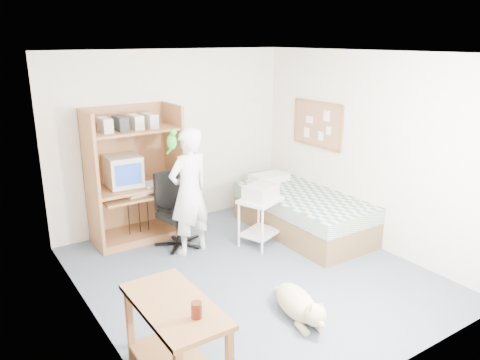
{
  "coord_description": "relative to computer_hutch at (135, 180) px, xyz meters",
  "views": [
    {
      "loc": [
        -2.84,
        -4.02,
        2.65
      ],
      "look_at": [
        0.06,
        0.33,
        1.05
      ],
      "focal_mm": 35.0,
      "sensor_mm": 36.0,
      "label": 1
    }
  ],
  "objects": [
    {
      "name": "drink_glass",
      "position": [
        -0.8,
        -3.19,
        -0.01
      ],
      "size": [
        0.08,
        0.08,
        0.12
      ],
      "primitive_type": "cylinder",
      "color": "#3E150A",
      "rests_on": "side_desk"
    },
    {
      "name": "wall_right",
      "position": [
        2.5,
        -1.74,
        0.43
      ],
      "size": [
        0.02,
        4.0,
        2.5
      ],
      "primitive_type": "cube",
      "color": "silver",
      "rests_on": "floor"
    },
    {
      "name": "bed",
      "position": [
        2.0,
        -1.12,
        -0.53
      ],
      "size": [
        1.02,
        2.02,
        0.66
      ],
      "color": "brown",
      "rests_on": "floor"
    },
    {
      "name": "printer_cart",
      "position": [
        1.27,
        -1.13,
        -0.4
      ],
      "size": [
        0.65,
        0.59,
        0.64
      ],
      "rotation": [
        0.0,
        0.0,
        0.37
      ],
      "color": "white",
      "rests_on": "floor"
    },
    {
      "name": "wall_left",
      "position": [
        -1.1,
        -1.74,
        0.43
      ],
      "size": [
        0.02,
        4.0,
        2.5
      ],
      "primitive_type": "cube",
      "color": "silver",
      "rests_on": "floor"
    },
    {
      "name": "printer",
      "position": [
        1.27,
        -1.13,
        -0.09
      ],
      "size": [
        0.51,
        0.45,
        0.18
      ],
      "primitive_type": "cube",
      "rotation": [
        0.0,
        0.0,
        0.37
      ],
      "color": "#BAB9B4",
      "rests_on": "printer_cart"
    },
    {
      "name": "dog",
      "position": [
        0.56,
        -2.74,
        -0.67
      ],
      "size": [
        0.42,
        0.93,
        0.35
      ],
      "rotation": [
        0.0,
        0.0,
        -0.19
      ],
      "color": "tan",
      "rests_on": "floor"
    },
    {
      "name": "parrot",
      "position": [
        0.19,
        -0.81,
        0.66
      ],
      "size": [
        0.12,
        0.21,
        0.33
      ],
      "rotation": [
        0.0,
        0.0,
        0.2
      ],
      "color": "#209816",
      "rests_on": "person"
    },
    {
      "name": "crt_monitor",
      "position": [
        -0.15,
        0.01,
        0.15
      ],
      "size": [
        0.45,
        0.47,
        0.41
      ],
      "rotation": [
        0.0,
        0.0,
        -0.05
      ],
      "color": "beige",
      "rests_on": "computer_hutch"
    },
    {
      "name": "floor",
      "position": [
        0.7,
        -1.74,
        -0.82
      ],
      "size": [
        4.0,
        4.0,
        0.0
      ],
      "primitive_type": "plane",
      "color": "#4D5668",
      "rests_on": "ground"
    },
    {
      "name": "person",
      "position": [
        0.39,
        -0.83,
        -0.01
      ],
      "size": [
        0.66,
        0.5,
        1.62
      ],
      "primitive_type": "imported",
      "rotation": [
        0.0,
        0.0,
        3.34
      ],
      "color": "white",
      "rests_on": "floor"
    },
    {
      "name": "corkboard",
      "position": [
        2.47,
        -0.84,
        0.63
      ],
      "size": [
        0.04,
        0.94,
        0.66
      ],
      "color": "#916441",
      "rests_on": "wall_right"
    },
    {
      "name": "keyboard",
      "position": [
        0.04,
        -0.16,
        -0.15
      ],
      "size": [
        0.47,
        0.22,
        0.03
      ],
      "primitive_type": "cube",
      "rotation": [
        0.0,
        0.0,
        0.15
      ],
      "color": "beige",
      "rests_on": "computer_hutch"
    },
    {
      "name": "office_chair",
      "position": [
        0.33,
        -0.53,
        -0.47
      ],
      "size": [
        0.55,
        0.55,
        0.98
      ],
      "rotation": [
        0.0,
        0.0,
        0.2
      ],
      "color": "black",
      "rests_on": "floor"
    },
    {
      "name": "ceiling",
      "position": [
        0.7,
        -1.74,
        1.68
      ],
      "size": [
        3.6,
        4.0,
        0.02
      ],
      "primitive_type": "cube",
      "color": "white",
      "rests_on": "wall_back"
    },
    {
      "name": "side_desk",
      "position": [
        -0.85,
        -2.94,
        -0.33
      ],
      "size": [
        0.5,
        1.0,
        0.75
      ],
      "color": "brown",
      "rests_on": "floor"
    },
    {
      "name": "pencil_cup",
      "position": [
        0.38,
        -0.09,
        -0.0
      ],
      "size": [
        0.08,
        0.08,
        0.12
      ],
      "primitive_type": "cylinder",
      "color": "gold",
      "rests_on": "computer_hutch"
    },
    {
      "name": "computer_hutch",
      "position": [
        0.0,
        0.0,
        0.0
      ],
      "size": [
        1.2,
        0.63,
        1.8
      ],
      "color": "brown",
      "rests_on": "floor"
    },
    {
      "name": "wall_back",
      "position": [
        0.7,
        0.26,
        0.43
      ],
      "size": [
        3.6,
        0.02,
        2.5
      ],
      "primitive_type": "cube",
      "color": "silver",
      "rests_on": "floor"
    }
  ]
}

